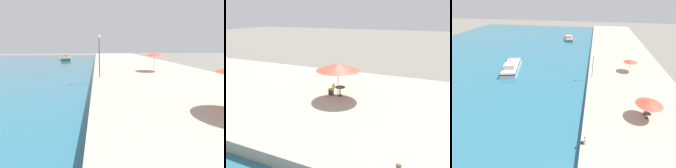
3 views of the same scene
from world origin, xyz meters
The scene contains 4 objects.
quay_promenade centered at (8.00, 37.00, 0.37)m, with size 16.00×90.00×0.74m.
fishing_boat_mid centered at (-8.54, 55.10, 0.68)m, with size 3.82×8.16×3.19m.
cafe_umbrella_white centered at (8.30, 27.07, 3.05)m, with size 2.76×2.76×2.55m.
lamppost centered at (0.73, 22.94, 3.84)m, with size 0.36×0.36×4.56m.
Camera 1 is at (0.48, 3.60, 4.21)m, focal length 28.00 mm.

